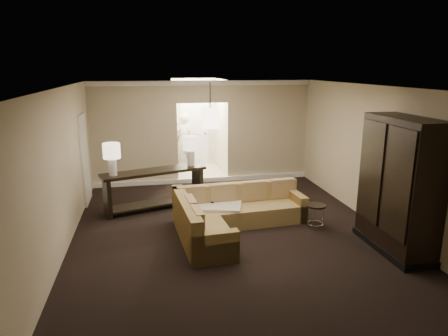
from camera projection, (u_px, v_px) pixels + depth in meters
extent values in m
plane|color=black|center=(234.00, 239.00, 7.50)|extent=(8.00, 8.00, 0.00)
cube|color=beige|center=(203.00, 132.00, 10.96)|extent=(6.00, 0.04, 2.80)
cube|color=beige|center=(338.00, 281.00, 3.35)|extent=(6.00, 0.04, 2.80)
cube|color=beige|center=(58.00, 176.00, 6.60)|extent=(0.04, 8.00, 2.80)
cube|color=beige|center=(386.00, 160.00, 7.72)|extent=(0.04, 8.00, 2.80)
cube|color=silver|center=(235.00, 88.00, 6.81)|extent=(6.00, 8.00, 0.02)
cube|color=white|center=(203.00, 83.00, 10.59)|extent=(6.00, 0.10, 0.12)
cube|color=white|center=(204.00, 180.00, 11.25)|extent=(6.00, 0.10, 0.12)
cube|color=white|center=(85.00, 159.00, 9.35)|extent=(0.05, 0.90, 2.10)
cube|color=beige|center=(199.00, 172.00, 12.26)|extent=(1.40, 2.00, 0.01)
cube|color=#FBF0CD|center=(175.00, 128.00, 11.78)|extent=(0.04, 2.00, 2.80)
cube|color=#FBF0CD|center=(221.00, 126.00, 12.04)|extent=(0.04, 2.00, 2.80)
cube|color=#FBF0CD|center=(194.00, 123.00, 12.86)|extent=(1.40, 0.04, 2.80)
cube|color=white|center=(194.00, 134.00, 12.92)|extent=(0.90, 0.05, 2.10)
cube|color=brown|center=(240.00, 214.00, 8.24)|extent=(2.73, 1.00, 0.38)
cube|color=brown|center=(207.00, 240.00, 7.04)|extent=(0.90, 1.31, 0.38)
cube|color=brown|center=(236.00, 192.00, 8.42)|extent=(2.69, 0.42, 0.41)
cube|color=brown|center=(186.00, 212.00, 7.29)|extent=(0.38, 2.15, 0.41)
cube|color=brown|center=(296.00, 205.00, 8.54)|extent=(0.24, 0.82, 0.55)
cube|color=brown|center=(215.00, 248.00, 6.52)|extent=(0.82, 0.24, 0.55)
cube|color=#996F51|center=(191.00, 196.00, 8.12)|extent=(0.56, 0.18, 0.41)
cube|color=#996F51|center=(223.00, 193.00, 8.30)|extent=(0.56, 0.18, 0.41)
cube|color=#996F51|center=(253.00, 191.00, 8.47)|extent=(0.56, 0.18, 0.41)
cube|color=#996F51|center=(282.00, 188.00, 8.64)|extent=(0.56, 0.18, 0.41)
cube|color=#996F51|center=(191.00, 209.00, 7.39)|extent=(0.18, 0.55, 0.41)
cube|color=#996F51|center=(198.00, 221.00, 6.81)|extent=(0.18, 0.55, 0.41)
cube|color=silver|center=(216.00, 212.00, 8.38)|extent=(1.21, 1.21, 0.37)
cube|color=silver|center=(216.00, 203.00, 8.32)|extent=(1.34, 1.34, 0.06)
cube|color=black|center=(213.00, 201.00, 8.27)|extent=(0.10, 0.18, 0.02)
cube|color=beige|center=(224.00, 199.00, 8.46)|extent=(0.32, 0.38, 0.01)
cube|color=black|center=(154.00, 171.00, 8.93)|extent=(2.40, 1.22, 0.06)
cube|color=black|center=(107.00, 198.00, 8.54)|extent=(0.23, 0.48, 0.85)
cube|color=black|center=(198.00, 184.00, 9.53)|extent=(0.23, 0.48, 0.85)
cube|color=black|center=(155.00, 203.00, 9.11)|extent=(2.28, 1.13, 0.04)
cube|color=black|center=(400.00, 186.00, 6.83)|extent=(0.65, 1.57, 2.35)
cube|color=black|center=(397.00, 184.00, 6.35)|extent=(0.03, 0.69, 1.79)
cube|color=black|center=(371.00, 171.00, 7.10)|extent=(0.03, 0.69, 1.79)
cube|color=black|center=(393.00, 246.00, 7.10)|extent=(0.69, 1.63, 0.11)
cylinder|color=black|center=(316.00, 206.00, 7.94)|extent=(0.39, 0.39, 0.04)
torus|color=silver|center=(315.00, 223.00, 8.03)|extent=(0.32, 0.32, 0.02)
cylinder|color=silver|center=(323.00, 217.00, 8.00)|extent=(0.02, 0.02, 0.46)
cylinder|color=silver|center=(310.00, 214.00, 8.12)|extent=(0.02, 0.02, 0.46)
cylinder|color=silver|center=(313.00, 219.00, 7.87)|extent=(0.02, 0.02, 0.46)
cylinder|color=silver|center=(113.00, 167.00, 8.45)|extent=(0.17, 0.17, 0.37)
cylinder|color=beige|center=(112.00, 151.00, 8.37)|extent=(0.36, 0.36, 0.32)
cylinder|color=silver|center=(191.00, 158.00, 9.30)|extent=(0.17, 0.17, 0.37)
cylinder|color=beige|center=(191.00, 143.00, 9.21)|extent=(0.36, 0.36, 0.32)
cylinder|color=black|center=(210.00, 95.00, 9.46)|extent=(0.02, 0.02, 0.60)
cube|color=#FFE8C6|center=(210.00, 118.00, 9.59)|extent=(0.38, 0.38, 0.48)
imported|color=beige|center=(184.00, 138.00, 12.52)|extent=(0.80, 0.64, 1.95)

